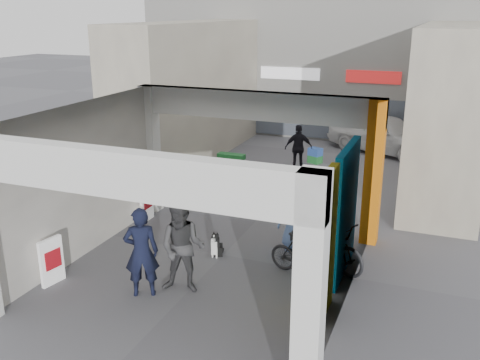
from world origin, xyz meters
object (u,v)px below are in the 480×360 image
at_px(border_collie, 216,246).
at_px(man_crates, 298,148).
at_px(man_with_dog, 141,252).
at_px(produce_stand, 230,167).
at_px(man_back_turned, 183,248).
at_px(man_elderly, 296,215).
at_px(bicycle_rear, 302,256).
at_px(white_van, 384,133).
at_px(cafe_set, 237,182).
at_px(bicycle_front, 325,244).

bearing_deg(border_collie, man_crates, 68.02).
height_order(man_with_dog, man_crates, man_with_dog).
bearing_deg(man_crates, produce_stand, 14.89).
distance_m(man_with_dog, man_crates, 9.47).
xyz_separation_m(man_back_turned, man_elderly, (1.54, 2.72, -0.10)).
height_order(produce_stand, man_with_dog, man_with_dog).
height_order(border_collie, bicycle_rear, bicycle_rear).
xyz_separation_m(man_elderly, white_van, (0.78, 9.92, -0.08)).
xyz_separation_m(produce_stand, man_elderly, (3.66, -4.81, 0.56)).
relative_size(produce_stand, man_back_turned, 0.59).
distance_m(cafe_set, produce_stand, 1.65).
bearing_deg(border_collie, man_with_dog, -129.66).
xyz_separation_m(cafe_set, man_crates, (1.15, 2.92, 0.51)).
height_order(border_collie, bicycle_front, bicycle_front).
distance_m(cafe_set, bicycle_rear, 5.72).
bearing_deg(border_collie, bicycle_front, -13.55).
height_order(man_elderly, bicycle_front, man_elderly).
bearing_deg(man_with_dog, man_back_turned, -176.39).
height_order(produce_stand, man_crates, man_crates).
height_order(man_back_turned, man_elderly, man_back_turned).
distance_m(man_elderly, white_van, 9.95).
distance_m(produce_stand, bicycle_rear, 7.36).
distance_m(cafe_set, man_crates, 3.18).
relative_size(cafe_set, man_crates, 0.86).
distance_m(produce_stand, man_elderly, 6.08).
bearing_deg(bicycle_rear, man_with_dog, 138.93).
xyz_separation_m(man_with_dog, bicycle_front, (3.08, 2.52, -0.38)).
bearing_deg(man_with_dog, produce_stand, -108.29).
height_order(produce_stand, white_van, white_van).
bearing_deg(bicycle_front, man_crates, 46.88).
relative_size(border_collie, man_back_turned, 0.32).
height_order(man_with_dog, bicycle_rear, man_with_dog).
distance_m(man_with_dog, man_back_turned, 0.80).
height_order(man_elderly, white_van, man_elderly).
height_order(bicycle_front, bicycle_rear, bicycle_front).
distance_m(border_collie, man_crates, 7.36).
height_order(cafe_set, border_collie, cafe_set).
distance_m(cafe_set, man_back_turned, 6.28).
bearing_deg(produce_stand, border_collie, -64.15).
height_order(man_elderly, bicycle_rear, man_elderly).
distance_m(produce_stand, white_van, 6.78).
relative_size(border_collie, man_crates, 0.37).
xyz_separation_m(man_elderly, bicycle_rear, (0.50, -1.25, -0.39)).
bearing_deg(border_collie, man_back_turned, -111.63).
distance_m(border_collie, man_back_turned, 1.84).
height_order(border_collie, man_with_dog, man_with_dog).
bearing_deg(man_back_turned, man_crates, 78.59).
height_order(man_with_dog, white_van, man_with_dog).
distance_m(man_back_turned, white_van, 12.85).
height_order(produce_stand, man_elderly, man_elderly).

